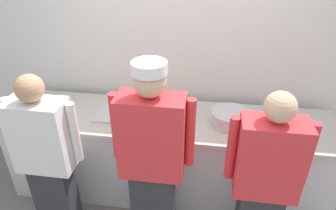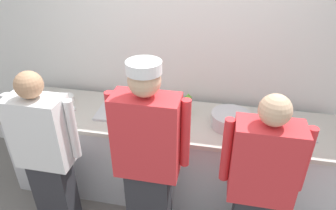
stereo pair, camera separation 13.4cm
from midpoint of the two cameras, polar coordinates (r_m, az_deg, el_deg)
The scene contains 14 objects.
wall_back at distance 3.11m, azimuth 2.95°, elevation 8.85°, with size 4.97×0.10×2.62m.
prep_counter at distance 3.11m, azimuth 1.08°, elevation -9.41°, with size 3.17×0.74×0.90m.
chef_near_left at distance 2.68m, azimuth -20.59°, elevation -8.80°, with size 0.58×0.24×1.57m.
chef_center at distance 2.32m, azimuth -2.16°, elevation -10.42°, with size 0.62×0.24×1.72m.
chef_far_right at distance 2.35m, azimuth 18.46°, elevation -14.51°, with size 0.59×0.24×1.58m.
plate_stack_front at distance 3.24m, azimuth -18.00°, elevation 0.92°, with size 0.21×0.21×0.07m.
mixing_bowl_steel at distance 2.78m, azimuth 13.07°, elevation -2.73°, with size 0.35×0.35×0.13m, color #B7BABF.
sheet_tray at distance 2.93m, azimuth -6.87°, elevation -1.40°, with size 0.52×0.35×0.02m, color #B7BABF.
squeeze_bottle_primary at distance 2.89m, azimuth 5.12°, elevation 0.24°, with size 0.06×0.06×0.21m.
ramekin_green_sauce at distance 3.45m, azimuth -20.87°, elevation 1.93°, with size 0.09×0.09×0.04m.
ramekin_orange_sauce at distance 2.76m, azimuth -0.88°, elevation -2.97°, with size 0.09×0.09×0.05m.
ramekin_red_sauce at distance 3.07m, azimuth -16.84°, elevation -0.89°, with size 0.11×0.11×0.04m.
deli_cup at distance 3.05m, azimuth 21.77°, elevation -1.61°, with size 0.09×0.09×0.08m, color white.
chefs_knife at distance 2.81m, azimuth 24.51°, elevation -5.89°, with size 0.27×0.03×0.02m.
Camera 2 is at (0.49, -1.97, 2.42)m, focal length 32.32 mm.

